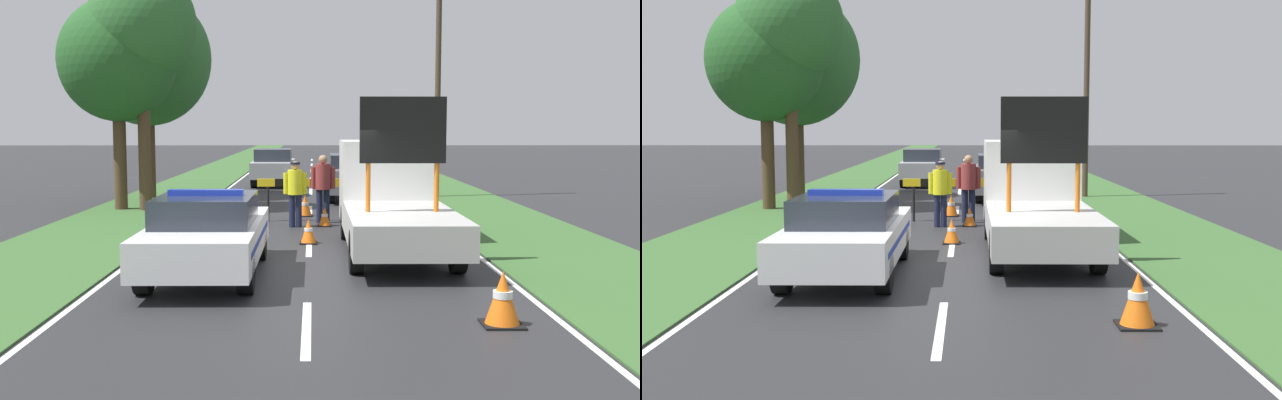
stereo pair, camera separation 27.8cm
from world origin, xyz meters
TOP-DOWN VIEW (x-y plane):
  - ground_plane at (0.00, 0.00)m, footprint 160.00×160.00m
  - lane_markings at (0.00, 11.87)m, footprint 6.82×61.29m
  - grass_verge_left at (-5.11, 20.00)m, footprint 3.29×120.00m
  - grass_verge_right at (5.11, 20.00)m, footprint 3.29×120.00m
  - police_car at (-1.73, -0.73)m, footprint 1.82×4.85m
  - work_truck at (1.73, 2.15)m, footprint 2.02×6.28m
  - road_barrier at (0.01, 6.48)m, footprint 2.84×0.08m
  - police_officer at (-0.36, 5.35)m, footprint 0.60×0.38m
  - pedestrian_civilian at (0.35, 6.12)m, footprint 0.65×0.41m
  - traffic_cone_near_police at (-0.02, 2.70)m, footprint 0.39×0.39m
  - traffic_cone_centre_front at (0.38, 5.50)m, footprint 0.35×0.35m
  - traffic_cone_near_truck at (-2.61, 5.39)m, footprint 0.37×0.37m
  - traffic_cone_behind_barrier at (2.54, -4.03)m, footprint 0.53×0.53m
  - traffic_cone_lane_edge at (-0.14, 7.62)m, footprint 0.44×0.44m
  - queued_car_suv_grey at (1.50, 12.53)m, footprint 1.86×4.64m
  - queued_car_sedan_silver at (-1.61, 18.54)m, footprint 1.72×4.44m
  - roadside_tree_near_left at (-4.97, 9.04)m, footprint 3.23×3.23m
  - roadside_tree_near_right at (-5.68, 12.92)m, footprint 4.44×4.44m
  - roadside_tree_mid_left at (-5.77, 9.24)m, footprint 3.52×3.52m
  - utility_pole at (4.52, 13.20)m, footprint 1.20×0.20m

SIDE VIEW (x-z plane):
  - ground_plane at x=0.00m, z-range 0.00..0.00m
  - lane_markings at x=0.00m, z-range 0.00..0.01m
  - grass_verge_left at x=-5.11m, z-range 0.00..0.03m
  - grass_verge_right at x=5.11m, z-range 0.00..0.03m
  - traffic_cone_centre_front at x=0.38m, z-range 0.00..0.49m
  - traffic_cone_near_truck at x=-2.61m, z-range 0.00..0.51m
  - traffic_cone_near_police at x=-0.02m, z-range 0.00..0.54m
  - traffic_cone_lane_edge at x=-0.14m, z-range 0.00..0.60m
  - traffic_cone_behind_barrier at x=2.54m, z-range 0.00..0.72m
  - police_car at x=-1.73m, z-range -0.02..1.48m
  - queued_car_suv_grey at x=1.50m, z-range 0.04..1.60m
  - queued_car_sedan_silver at x=-1.61m, z-range 0.04..1.60m
  - road_barrier at x=0.01m, z-range 0.38..1.53m
  - police_officer at x=-0.36m, z-range 0.16..1.83m
  - pedestrian_civilian at x=0.35m, z-range 0.16..1.96m
  - work_truck at x=1.73m, z-range -0.47..2.64m
  - utility_pole at x=4.52m, z-range 0.12..8.88m
  - roadside_tree_mid_left at x=-5.77m, z-range 1.31..7.69m
  - roadside_tree_near_right at x=-5.68m, z-range 1.26..8.46m
  - roadside_tree_near_left at x=-4.97m, z-range 1.87..9.11m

